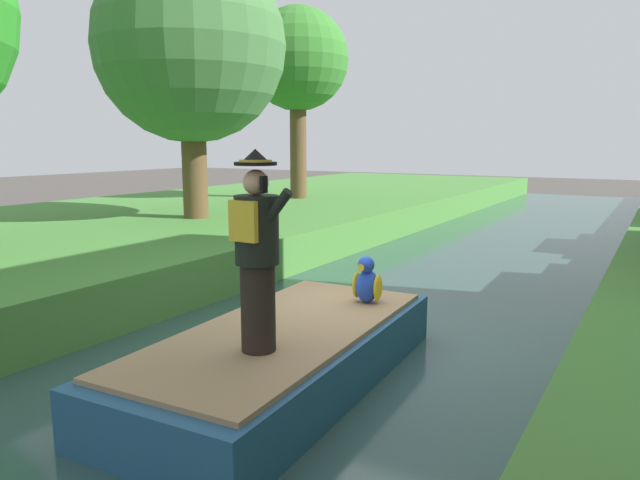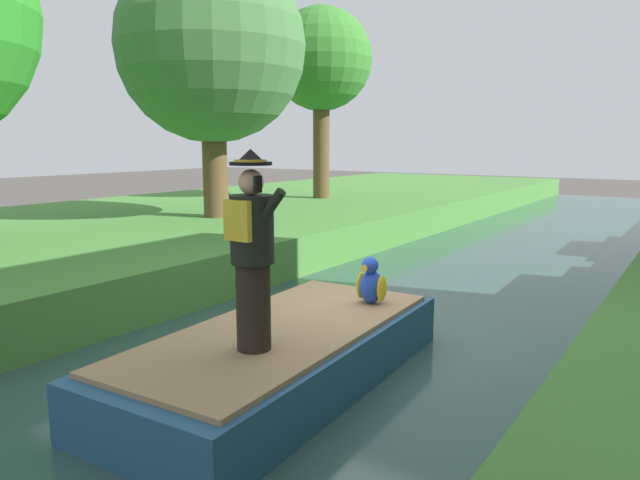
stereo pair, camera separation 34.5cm
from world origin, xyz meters
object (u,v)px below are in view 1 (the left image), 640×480
at_px(parrot_plush, 367,283).
at_px(tree_broad, 190,47).
at_px(person_pirate, 257,252).
at_px(boat, 283,356).
at_px(tree_slender, 298,61).

distance_m(parrot_plush, tree_broad, 8.54).
bearing_deg(tree_broad, person_pirate, -43.59).
height_order(boat, tree_slender, tree_slender).
relative_size(boat, tree_broad, 0.71).
height_order(boat, tree_broad, tree_broad).
distance_m(boat, tree_slender, 13.54).
distance_m(boat, parrot_plush, 1.46).
bearing_deg(person_pirate, tree_broad, 140.98).
relative_size(boat, tree_slender, 0.73).
bearing_deg(parrot_plush, tree_slender, 126.97).
relative_size(person_pirate, tree_broad, 0.31).
height_order(boat, parrot_plush, parrot_plush).
xyz_separation_m(boat, person_pirate, (0.19, -0.67, 1.23)).
relative_size(person_pirate, tree_slender, 0.32).
height_order(tree_broad, tree_slender, tree_broad).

